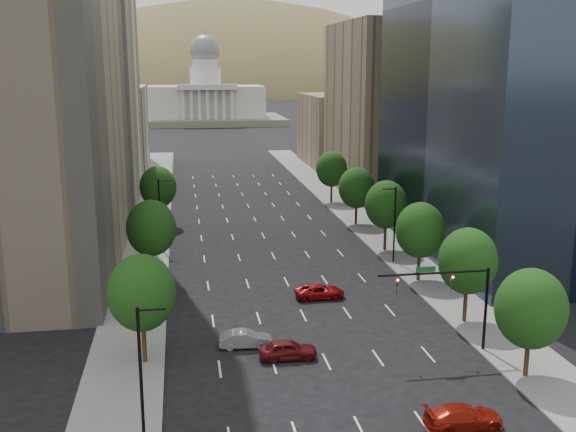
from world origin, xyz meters
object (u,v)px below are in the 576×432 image
car_red_far (320,292)px  car_maroon (288,350)px  car_silver (246,339)px  traffic_signal (458,292)px  capitol (206,101)px  car_red_near (464,417)px

car_red_far → car_maroon: bearing=157.4°
car_silver → car_red_far: 13.57m
car_maroon → car_red_far: (5.37, 13.41, -0.10)m
car_silver → car_maroon: bearing=-128.4°
traffic_signal → car_red_far: traffic_signal is taller
capitol → car_red_far: (2.47, -205.34, -7.89)m
capitol → car_red_far: capitol is taller
car_silver → car_red_near: bearing=-135.8°
traffic_signal → car_silver: traffic_signal is taller
traffic_signal → car_silver: size_ratio=2.12×
car_red_near → car_maroon: car_maroon is taller
car_silver → traffic_signal: bearing=-99.1°
car_maroon → car_red_near: bearing=-140.1°
car_red_near → car_red_far: (-4.08, 25.28, -0.05)m
capitol → car_red_far: size_ratio=12.15×
traffic_signal → capitol: capitol is taller
capitol → car_silver: size_ratio=13.92×
car_maroon → capitol: bearing=0.7°
traffic_signal → car_red_near: bearing=-110.1°
car_red_near → car_maroon: size_ratio=1.11×
car_maroon → car_silver: 4.13m
car_red_far → capitol: bearing=-0.1°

